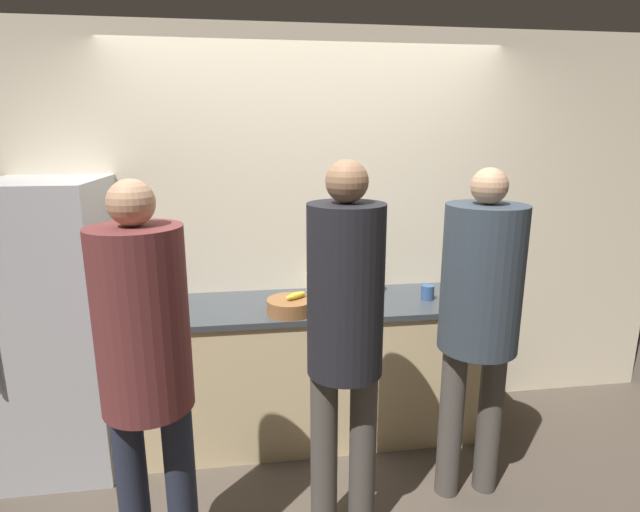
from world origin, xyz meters
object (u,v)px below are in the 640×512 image
object	(u,v)px
person_right	(480,303)
bottle_amber	(340,282)
utensil_crock	(315,282)
cup_blue	(428,292)
person_left	(145,356)
potted_plant	(370,273)
person_center	(345,327)
fruit_bowl	(291,306)
refrigerator	(59,327)

from	to	relation	value
person_right	bottle_amber	world-z (taller)	person_right
utensil_crock	cup_blue	world-z (taller)	utensil_crock
person_right	utensil_crock	world-z (taller)	person_right
person_left	potted_plant	distance (m)	1.68
bottle_amber	potted_plant	bearing A→B (deg)	-16.17
person_center	bottle_amber	distance (m)	1.11
person_left	utensil_crock	size ratio (longest dim) A/B	7.10
utensil_crock	person_center	bearing A→B (deg)	-90.47
person_center	potted_plant	bearing A→B (deg)	70.40
bottle_amber	fruit_bowl	bearing A→B (deg)	-134.71
bottle_amber	refrigerator	bearing A→B (deg)	-172.02
cup_blue	refrigerator	bearing A→B (deg)	179.93
person_center	cup_blue	xyz separation A→B (m)	(0.70, 0.84, -0.14)
person_center	person_right	size ratio (longest dim) A/B	1.03
person_right	bottle_amber	distance (m)	1.05
refrigerator	fruit_bowl	xyz separation A→B (m)	(1.35, -0.13, 0.11)
bottle_amber	person_left	bearing A→B (deg)	-129.90
person_right	bottle_amber	bearing A→B (deg)	122.90
person_left	potted_plant	xyz separation A→B (m)	(1.21, 1.16, -0.03)
fruit_bowl	cup_blue	bearing A→B (deg)	7.93
fruit_bowl	refrigerator	bearing A→B (deg)	174.63
refrigerator	person_right	world-z (taller)	person_right
cup_blue	potted_plant	bearing A→B (deg)	150.90
bottle_amber	cup_blue	distance (m)	0.58
person_center	person_right	world-z (taller)	person_center
utensil_crock	cup_blue	size ratio (longest dim) A/B	2.72
person_left	person_center	bearing A→B (deg)	9.07
person_left	person_right	world-z (taller)	person_right
utensil_crock	person_right	bearing A→B (deg)	-50.87
cup_blue	person_center	bearing A→B (deg)	-129.83
bottle_amber	person_center	bearing A→B (deg)	-99.22
person_center	bottle_amber	xyz separation A→B (m)	(0.18, 1.09, -0.12)
person_left	potted_plant	bearing A→B (deg)	43.89
refrigerator	person_left	world-z (taller)	person_left
person_left	fruit_bowl	world-z (taller)	person_left
person_left	bottle_amber	distance (m)	1.59
bottle_amber	person_right	bearing A→B (deg)	-57.10
refrigerator	potted_plant	world-z (taller)	refrigerator
utensil_crock	potted_plant	xyz separation A→B (m)	(0.36, -0.08, 0.07)
bottle_amber	utensil_crock	bearing A→B (deg)	171.10
person_left	cup_blue	xyz separation A→B (m)	(1.55, 0.98, -0.12)
refrigerator	person_right	size ratio (longest dim) A/B	0.95
fruit_bowl	bottle_amber	size ratio (longest dim) A/B	1.63
person_left	potted_plant	size ratio (longest dim) A/B	7.37
person_left	cup_blue	distance (m)	1.83
person_left	person_right	bearing A→B (deg)	12.26
fruit_bowl	bottle_amber	xyz separation A→B (m)	(0.36, 0.37, 0.02)
person_center	cup_blue	distance (m)	1.11
bottle_amber	potted_plant	size ratio (longest dim) A/B	0.70
refrigerator	person_left	bearing A→B (deg)	-54.91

